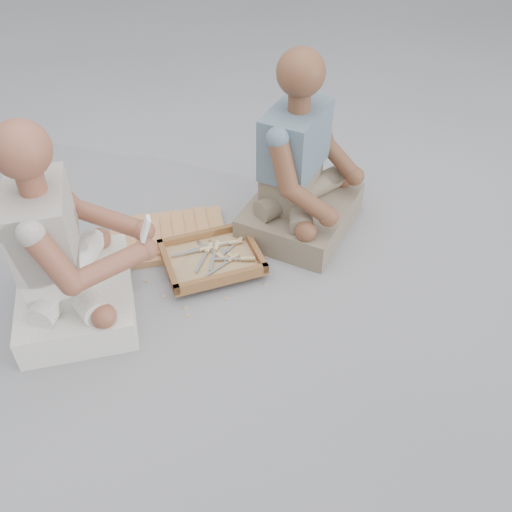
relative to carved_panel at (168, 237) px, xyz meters
name	(u,v)px	position (x,y,z in m)	size (l,w,h in m)	color
ground	(275,315)	(0.31, -0.73, -0.02)	(60.00, 60.00, 0.00)	gray
carved_panel	(168,237)	(0.00, 0.00, 0.00)	(0.61, 0.41, 0.04)	#A96F41
tool_tray	(212,258)	(0.14, -0.30, 0.04)	(0.49, 0.40, 0.06)	brown
chisel_0	(230,260)	(0.22, -0.36, 0.05)	(0.21, 0.10, 0.02)	silver
chisel_1	(237,242)	(0.30, -0.24, 0.05)	(0.20, 0.13, 0.02)	silver
chisel_2	(202,249)	(0.12, -0.23, 0.06)	(0.22, 0.04, 0.02)	silver
chisel_3	(219,245)	(0.21, -0.22, 0.05)	(0.22, 0.04, 0.02)	silver
chisel_4	(216,249)	(0.18, -0.25, 0.06)	(0.12, 0.20, 0.02)	silver
chisel_5	(207,251)	(0.14, -0.25, 0.06)	(0.15, 0.18, 0.02)	silver
chisel_6	(219,255)	(0.18, -0.30, 0.05)	(0.11, 0.21, 0.02)	silver
chisel_7	(243,259)	(0.28, -0.38, 0.06)	(0.21, 0.10, 0.02)	silver
chisel_8	(231,242)	(0.27, -0.24, 0.06)	(0.22, 0.06, 0.02)	silver
chisel_9	(230,255)	(0.24, -0.32, 0.05)	(0.10, 0.21, 0.02)	silver
wood_chip_0	(186,308)	(-0.07, -0.52, -0.02)	(0.02, 0.01, 0.00)	tan
wood_chip_1	(150,252)	(-0.12, -0.06, -0.02)	(0.02, 0.01, 0.00)	tan
wood_chip_2	(187,290)	(-0.02, -0.41, -0.02)	(0.02, 0.01, 0.00)	tan
wood_chip_3	(268,256)	(0.44, -0.33, -0.02)	(0.02, 0.01, 0.00)	tan
wood_chip_4	(164,296)	(-0.14, -0.41, -0.02)	(0.02, 0.01, 0.00)	tan
wood_chip_5	(234,267)	(0.25, -0.34, -0.02)	(0.02, 0.01, 0.00)	tan
wood_chip_6	(222,270)	(0.18, -0.34, -0.02)	(0.02, 0.01, 0.00)	tan
wood_chip_7	(145,281)	(-0.20, -0.26, -0.02)	(0.02, 0.01, 0.00)	tan
wood_chip_8	(226,298)	(0.13, -0.54, -0.02)	(0.02, 0.01, 0.00)	tan
wood_chip_9	(188,316)	(-0.07, -0.57, -0.02)	(0.02, 0.01, 0.00)	tan
wood_chip_10	(266,284)	(0.35, -0.52, -0.02)	(0.02, 0.01, 0.00)	tan
wood_chip_11	(169,258)	(-0.04, -0.15, -0.02)	(0.02, 0.01, 0.00)	tan
craftsman	(64,256)	(-0.53, -0.33, 0.32)	(0.71, 0.71, 0.99)	silver
companion	(301,175)	(0.70, -0.15, 0.31)	(0.81, 0.80, 1.00)	#756554
mobile_phone	(145,229)	(-0.19, -0.46, 0.45)	(0.06, 0.05, 0.12)	white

